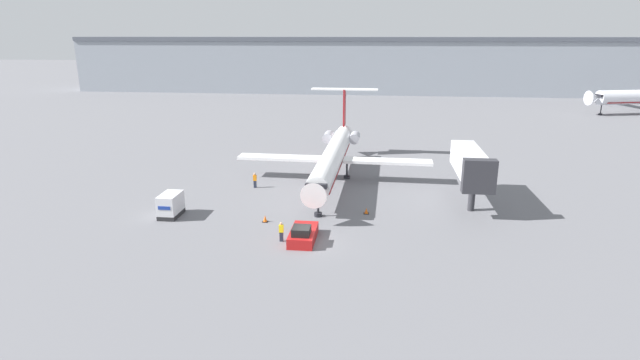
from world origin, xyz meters
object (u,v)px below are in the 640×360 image
object	(u,v)px
airplane_main	(333,155)
luggage_cart	(171,205)
traffic_cone_left	(265,219)
jet_bridge	(471,164)
traffic_cone_right	(366,211)
pushback_tug	(303,234)
worker_near_tug	(281,231)
worker_by_wing	(255,180)

from	to	relation	value
airplane_main	luggage_cart	xyz separation A→B (m)	(-15.20, -15.10, -2.05)
traffic_cone_left	jet_bridge	world-z (taller)	jet_bridge
airplane_main	luggage_cart	world-z (taller)	airplane_main
traffic_cone_left	jet_bridge	xyz separation A→B (m)	(20.79, 8.01, 4.12)
traffic_cone_right	pushback_tug	bearing A→B (deg)	-125.54
airplane_main	traffic_cone_right	xyz separation A→B (m)	(4.54, -12.05, -2.96)
airplane_main	worker_near_tug	xyz separation A→B (m)	(-2.82, -20.12, -2.28)
worker_near_tug	jet_bridge	distance (m)	22.44
luggage_cart	worker_by_wing	bearing A→B (deg)	59.96
worker_by_wing	traffic_cone_left	distance (m)	11.70
traffic_cone_right	jet_bridge	world-z (taller)	jet_bridge
pushback_tug	worker_by_wing	xyz separation A→B (m)	(-8.14, 15.21, 0.38)
luggage_cart	airplane_main	bearing A→B (deg)	44.81
pushback_tug	luggage_cart	xyz separation A→B (m)	(-14.27, 4.60, 0.59)
worker_near_tug	traffic_cone_right	distance (m)	10.95
traffic_cone_left	traffic_cone_right	world-z (taller)	traffic_cone_left
pushback_tug	worker_by_wing	world-z (taller)	worker_by_wing
worker_near_tug	traffic_cone_left	world-z (taller)	worker_near_tug
traffic_cone_right	jet_bridge	bearing A→B (deg)	22.38
airplane_main	traffic_cone_left	world-z (taller)	airplane_main
luggage_cart	jet_bridge	size ratio (longest dim) A/B	0.27
worker_by_wing	jet_bridge	bearing A→B (deg)	-7.11
worker_near_tug	traffic_cone_left	bearing A→B (deg)	119.00
airplane_main	worker_near_tug	bearing A→B (deg)	-97.99
worker_near_tug	worker_by_wing	world-z (taller)	worker_by_wing
worker_by_wing	traffic_cone_left	world-z (taller)	worker_by_wing
jet_bridge	pushback_tug	bearing A→B (deg)	-143.43
luggage_cart	worker_near_tug	world-z (taller)	luggage_cart
pushback_tug	traffic_cone_left	xyz separation A→B (m)	(-4.41, 4.13, -0.28)
luggage_cart	traffic_cone_left	size ratio (longest dim) A/B	4.60
jet_bridge	traffic_cone_right	bearing A→B (deg)	-157.62
traffic_cone_left	jet_bridge	bearing A→B (deg)	21.08
airplane_main	worker_by_wing	bearing A→B (deg)	-153.62
traffic_cone_left	traffic_cone_right	xyz separation A→B (m)	(9.88, 3.52, -0.04)
pushback_tug	traffic_cone_right	xyz separation A→B (m)	(5.47, 7.66, -0.32)
jet_bridge	worker_near_tug	bearing A→B (deg)	-145.49
pushback_tug	worker_near_tug	size ratio (longest dim) A/B	2.59
worker_near_tug	jet_bridge	size ratio (longest dim) A/B	0.16
pushback_tug	worker_near_tug	distance (m)	1.97
pushback_tug	jet_bridge	size ratio (longest dim) A/B	0.40
traffic_cone_right	worker_near_tug	bearing A→B (deg)	-132.38
luggage_cart	traffic_cone_right	xyz separation A→B (m)	(19.74, 3.05, -0.91)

